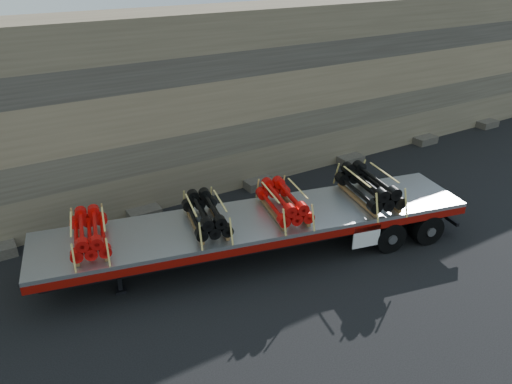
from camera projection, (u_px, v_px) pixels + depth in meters
ground at (282, 254)px, 16.35m from camera, size 120.00×120.00×0.00m
rock_wall at (192, 103)px, 19.78m from camera, size 44.00×3.00×7.00m
trailer at (258, 236)px, 16.04m from camera, size 14.02×5.62×1.38m
bundle_front at (89, 234)px, 14.11m from camera, size 1.50×2.31×0.75m
bundle_midfront at (206, 215)px, 15.08m from camera, size 1.54×2.36×0.77m
bundle_midrear at (284, 202)px, 15.80m from camera, size 1.59×2.44×0.80m
bundle_rear at (369, 187)px, 16.67m from camera, size 1.78×2.73×0.89m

